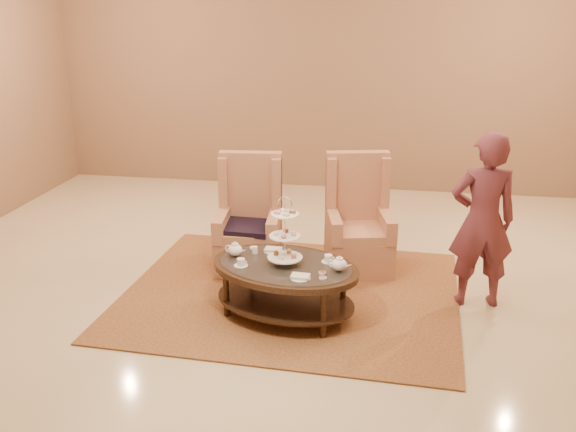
% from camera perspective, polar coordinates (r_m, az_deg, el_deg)
% --- Properties ---
extents(ground, '(8.00, 8.00, 0.00)m').
position_cam_1_polar(ground, '(5.90, -0.66, -8.24)').
color(ground, beige).
rests_on(ground, ground).
extents(ceiling, '(8.00, 8.00, 0.02)m').
position_cam_1_polar(ceiling, '(5.90, -0.66, -8.24)').
color(ceiling, white).
rests_on(ceiling, ground).
extents(wall_back, '(8.00, 0.04, 3.50)m').
position_cam_1_polar(wall_back, '(9.25, 3.87, 13.09)').
color(wall_back, '#8E6B4D').
rests_on(wall_back, ground).
extents(rug, '(3.22, 2.73, 0.02)m').
position_cam_1_polar(rug, '(6.16, 0.23, -6.92)').
color(rug, olive).
rests_on(rug, ground).
extents(tea_table, '(1.52, 1.22, 1.11)m').
position_cam_1_polar(tea_table, '(5.61, -0.27, -5.16)').
color(tea_table, black).
rests_on(tea_table, ground).
extents(armchair_left, '(0.70, 0.72, 1.19)m').
position_cam_1_polar(armchair_left, '(6.63, -3.45, -1.31)').
color(armchair_left, tan).
rests_on(armchair_left, ground).
extents(armchair_right, '(0.77, 0.79, 1.19)m').
position_cam_1_polar(armchair_right, '(6.65, 6.24, -1.33)').
color(armchair_right, tan).
rests_on(armchair_right, ground).
extents(person, '(0.64, 0.46, 1.61)m').
position_cam_1_polar(person, '(5.95, 16.90, -0.41)').
color(person, brown).
rests_on(person, ground).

